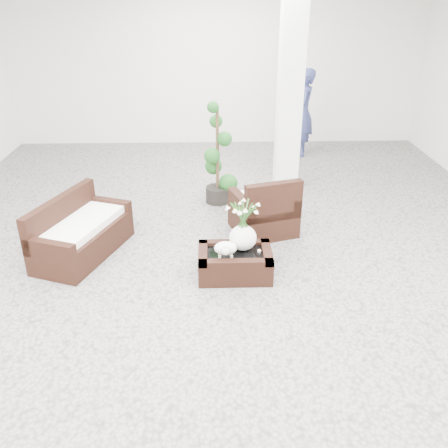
{
  "coord_description": "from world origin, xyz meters",
  "views": [
    {
      "loc": [
        -0.16,
        -5.47,
        3.26
      ],
      "look_at": [
        0.0,
        -0.1,
        0.62
      ],
      "focal_mm": 38.91,
      "sensor_mm": 36.0,
      "label": 1
    }
  ],
  "objects_px": {
    "loveseat": "(82,228)",
    "topiary": "(217,154)",
    "coffee_table": "(235,264)",
    "armchair": "(264,204)"
  },
  "relations": [
    {
      "from": "coffee_table",
      "to": "loveseat",
      "type": "xyz_separation_m",
      "value": [
        -2.0,
        0.6,
        0.24
      ]
    },
    {
      "from": "coffee_table",
      "to": "armchair",
      "type": "height_order",
      "value": "armchair"
    },
    {
      "from": "loveseat",
      "to": "armchair",
      "type": "bearing_deg",
      "value": -55.51
    },
    {
      "from": "coffee_table",
      "to": "topiary",
      "type": "distance_m",
      "value": 2.41
    },
    {
      "from": "armchair",
      "to": "loveseat",
      "type": "xyz_separation_m",
      "value": [
        -2.48,
        -0.61,
        -0.05
      ]
    },
    {
      "from": "armchair",
      "to": "topiary",
      "type": "height_order",
      "value": "topiary"
    },
    {
      "from": "coffee_table",
      "to": "loveseat",
      "type": "distance_m",
      "value": 2.1
    },
    {
      "from": "loveseat",
      "to": "topiary",
      "type": "distance_m",
      "value": 2.54
    },
    {
      "from": "loveseat",
      "to": "topiary",
      "type": "xyz_separation_m",
      "value": [
        1.83,
        1.71,
        0.43
      ]
    },
    {
      "from": "topiary",
      "to": "loveseat",
      "type": "bearing_deg",
      "value": -136.91
    }
  ]
}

